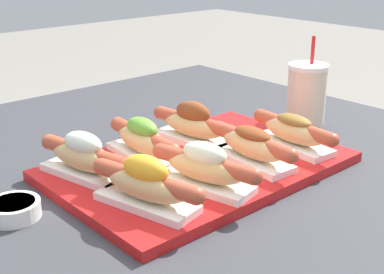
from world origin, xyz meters
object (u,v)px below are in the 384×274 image
object	(u,v)px
hot_dog_1	(205,167)
hot_dog_6	(193,124)
hot_dog_0	(146,184)
hot_dog_2	(252,146)
hot_dog_5	(144,140)
hot_dog_3	(293,131)
drink_cup	(307,94)
sauce_bowl	(14,209)
hot_dog_4	(85,157)
serving_tray	(200,166)

from	to	relation	value
hot_dog_1	hot_dog_6	distance (m)	0.20
hot_dog_0	hot_dog_2	distance (m)	0.23
hot_dog_1	hot_dog_5	size ratio (longest dim) A/B	0.98
hot_dog_3	drink_cup	bearing A→B (deg)	30.67
hot_dog_2	hot_dog_6	size ratio (longest dim) A/B	1.00
hot_dog_2	sauce_bowl	xyz separation A→B (m)	(-0.38, 0.12, -0.04)
hot_dog_2	hot_dog_5	bearing A→B (deg)	131.29
hot_dog_1	hot_dog_5	bearing A→B (deg)	89.27
hot_dog_2	hot_dog_5	world-z (taller)	hot_dog_5
hot_dog_0	hot_dog_1	distance (m)	0.11
hot_dog_3	hot_dog_4	world-z (taller)	hot_dog_4
hot_dog_0	drink_cup	world-z (taller)	drink_cup
hot_dog_4	sauce_bowl	bearing A→B (deg)	-171.62
hot_dog_1	hot_dog_3	size ratio (longest dim) A/B	0.98
hot_dog_4	hot_dog_6	world-z (taller)	hot_dog_6
hot_dog_4	drink_cup	world-z (taller)	drink_cup
serving_tray	hot_dog_6	distance (m)	0.11
drink_cup	sauce_bowl	bearing A→B (deg)	178.64
serving_tray	hot_dog_3	distance (m)	0.19
serving_tray	hot_dog_5	bearing A→B (deg)	129.80
hot_dog_3	hot_dog_6	world-z (taller)	hot_dog_6
hot_dog_2	drink_cup	distance (m)	0.31
hot_dog_3	hot_dog_6	xyz separation A→B (m)	(-0.12, 0.15, 0.00)
hot_dog_3	drink_cup	size ratio (longest dim) A/B	1.05
sauce_bowl	hot_dog_0	bearing A→B (deg)	-41.35
hot_dog_1	hot_dog_6	xyz separation A→B (m)	(0.12, 0.16, 0.00)
serving_tray	drink_cup	bearing A→B (deg)	6.43
serving_tray	sauce_bowl	xyz separation A→B (m)	(-0.32, 0.06, 0.01)
serving_tray	hot_dog_6	bearing A→B (deg)	54.79
sauce_bowl	drink_cup	size ratio (longest dim) A/B	0.41
hot_dog_4	drink_cup	xyz separation A→B (m)	(0.54, -0.04, 0.01)
hot_dog_1	hot_dog_2	world-z (taller)	hot_dog_1
hot_dog_1	hot_dog_4	distance (m)	0.20
hot_dog_2	sauce_bowl	world-z (taller)	hot_dog_2
hot_dog_2	drink_cup	size ratio (longest dim) A/B	1.05
hot_dog_0	hot_dog_5	xyz separation A→B (m)	(0.11, 0.15, -0.00)
hot_dog_5	hot_dog_6	world-z (taller)	hot_dog_6
hot_dog_6	hot_dog_1	bearing A→B (deg)	-126.87
hot_dog_5	sauce_bowl	size ratio (longest dim) A/B	2.56
hot_dog_6	hot_dog_5	bearing A→B (deg)	-178.54
hot_dog_4	hot_dog_5	world-z (taller)	hot_dog_4
serving_tray	sauce_bowl	bearing A→B (deg)	169.98
hot_dog_4	sauce_bowl	world-z (taller)	hot_dog_4
hot_dog_0	hot_dog_2	size ratio (longest dim) A/B	0.98
serving_tray	hot_dog_2	bearing A→B (deg)	-47.07
hot_dog_2	hot_dog_5	size ratio (longest dim) A/B	1.00
hot_dog_4	sauce_bowl	distance (m)	0.14
hot_dog_0	serving_tray	bearing A→B (deg)	22.99
serving_tray	hot_dog_0	xyz separation A→B (m)	(-0.17, -0.07, 0.04)
hot_dog_6	drink_cup	bearing A→B (deg)	-7.45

